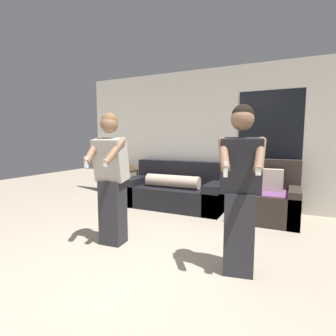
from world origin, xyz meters
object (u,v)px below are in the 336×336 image
object	(u,v)px
couch	(176,191)
person_left	(111,178)
side_table	(125,174)
person_right	(240,189)
armchair	(270,200)

from	to	relation	value
couch	person_left	world-z (taller)	person_left
couch	side_table	bearing A→B (deg)	172.14
person_left	person_right	world-z (taller)	person_right
person_left	side_table	bearing A→B (deg)	121.04
armchair	person_left	size ratio (longest dim) A/B	0.59
couch	person_left	bearing A→B (deg)	-89.84
couch	person_right	bearing A→B (deg)	-52.72
armchair	side_table	world-z (taller)	armchair
couch	armchair	xyz separation A→B (m)	(1.75, -0.11, 0.02)
couch	armchair	size ratio (longest dim) A/B	1.97
person_left	couch	bearing A→B (deg)	90.16
armchair	person_right	bearing A→B (deg)	-94.40
couch	person_left	distance (m)	2.11
person_right	couch	bearing A→B (deg)	127.28
couch	side_table	world-z (taller)	couch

